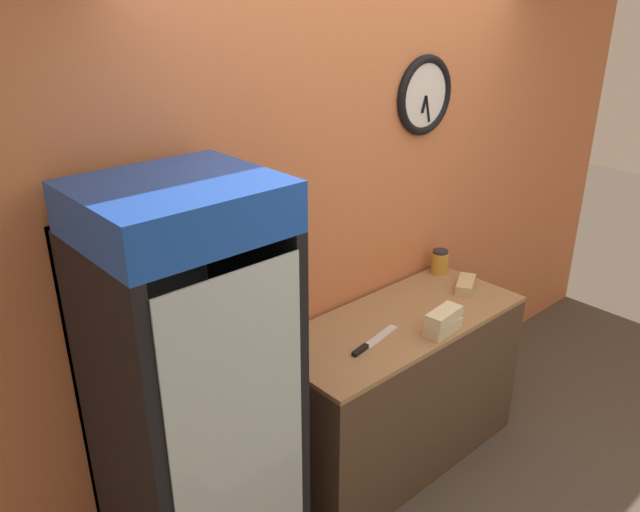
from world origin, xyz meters
TOP-DOWN VIEW (x-y plane):
  - wall_back at (0.01, 1.21)m, footprint 5.20×0.10m
  - prep_counter at (0.00, 0.85)m, footprint 1.43×0.61m
  - beverage_cooler at (-1.25, 0.87)m, footprint 0.65×0.66m
  - sandwich_stack_bottom at (0.06, 0.62)m, footprint 0.22×0.10m
  - sandwich_stack_middle at (0.06, 0.62)m, footprint 0.22×0.12m
  - sandwich_flat_left at (0.55, 0.84)m, footprint 0.23×0.18m
  - chefs_knife at (-0.30, 0.78)m, footprint 0.36×0.10m
  - condiment_jar at (0.62, 1.08)m, footprint 0.10×0.10m

SIDE VIEW (x-z plane):
  - prep_counter at x=0.00m, z-range 0.00..0.88m
  - chefs_knife at x=-0.30m, z-range 0.87..0.89m
  - sandwich_flat_left at x=0.55m, z-range 0.88..0.93m
  - sandwich_stack_bottom at x=0.06m, z-range 0.88..0.94m
  - condiment_jar at x=0.62m, z-range 0.88..1.02m
  - sandwich_stack_middle at x=0.06m, z-range 0.94..1.00m
  - beverage_cooler at x=-1.25m, z-range 0.08..1.95m
  - wall_back at x=0.01m, z-range 0.01..2.71m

